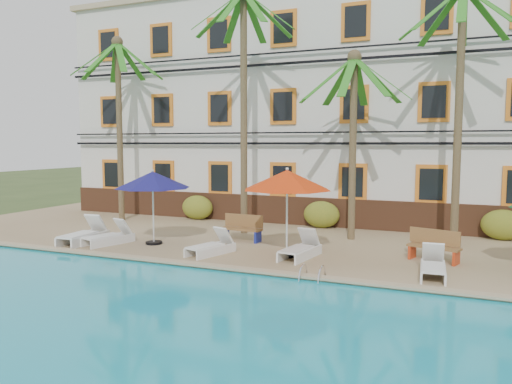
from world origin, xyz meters
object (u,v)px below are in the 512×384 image
at_px(umbrella_red, 287,180).
at_px(lounger_e, 433,266).
at_px(palm_d, 460,80).
at_px(lounger_c, 211,246).
at_px(lounger_a, 84,234).
at_px(bench_left, 242,228).
at_px(umbrella_blue, 153,180).
at_px(lounger_d, 301,249).
at_px(pool_ladder, 312,279).
at_px(lounger_b, 109,236).
at_px(palm_a, 119,104).
at_px(bench_right, 435,245).
at_px(palm_c, 353,118).
at_px(palm_b, 244,79).

height_order(umbrella_red, lounger_e, umbrella_red).
distance_m(palm_d, lounger_c, 9.71).
bearing_deg(lounger_e, lounger_a, -179.50).
bearing_deg(bench_left, lounger_a, -152.75).
xyz_separation_m(umbrella_blue, lounger_d, (5.30, -0.02, -1.92)).
distance_m(lounger_e, pool_ladder, 3.19).
distance_m(lounger_b, bench_left, 4.61).
xyz_separation_m(umbrella_red, pool_ladder, (1.46, -2.17, -2.34)).
relative_size(palm_a, bench_left, 5.33).
relative_size(umbrella_blue, bench_right, 1.64).
distance_m(palm_c, lounger_a, 10.29).
distance_m(palm_d, lounger_e, 6.83).
height_order(palm_b, lounger_b, palm_b).
bearing_deg(lounger_e, palm_c, 125.79).
xyz_separation_m(lounger_c, lounger_d, (2.72, 0.62, 0.02)).
height_order(palm_c, palm_d, palm_d).
height_order(palm_b, pool_ladder, palm_b).
height_order(palm_b, lounger_e, palm_b).
distance_m(palm_d, umbrella_red, 6.73).
bearing_deg(palm_d, lounger_d, -139.17).
bearing_deg(umbrella_blue, bench_right, 6.91).
xyz_separation_m(bench_right, pool_ladder, (-2.76, -3.27, -0.47)).
xyz_separation_m(palm_b, palm_c, (4.09, 0.37, -1.50)).
bearing_deg(palm_d, palm_c, -178.15).
xyz_separation_m(lounger_e, pool_ladder, (-2.83, -1.46, -0.26)).
bearing_deg(lounger_b, palm_d, 21.22).
relative_size(lounger_a, pool_ladder, 2.73).
relative_size(umbrella_red, lounger_a, 1.35).
xyz_separation_m(umbrella_red, lounger_d, (0.45, -0.03, -2.06)).
distance_m(palm_c, umbrella_blue, 7.35).
relative_size(umbrella_red, lounger_e, 1.56).
relative_size(umbrella_red, lounger_c, 1.51).
distance_m(umbrella_red, lounger_b, 6.61).
bearing_deg(lounger_a, lounger_b, 12.03).
xyz_separation_m(bench_left, bench_right, (6.50, -0.62, 0.00)).
height_order(palm_d, pool_ladder, palm_d).
distance_m(umbrella_blue, lounger_d, 5.64).
relative_size(palm_d, bench_right, 5.55).
bearing_deg(lounger_a, lounger_d, 5.87).
height_order(palm_c, lounger_e, palm_c).
bearing_deg(pool_ladder, umbrella_blue, 161.02).
xyz_separation_m(umbrella_red, bench_left, (-2.27, 1.71, -1.87)).
xyz_separation_m(palm_c, bench_left, (-3.51, -1.81, -3.89)).
bearing_deg(lounger_d, palm_c, 77.58).
relative_size(lounger_e, bench_right, 1.12).
relative_size(lounger_c, lounger_e, 1.03).
height_order(lounger_b, lounger_e, lounger_b).
height_order(umbrella_blue, lounger_e, umbrella_blue).
xyz_separation_m(bench_left, pool_ladder, (3.73, -3.88, -0.47)).
relative_size(lounger_b, lounger_e, 1.07).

